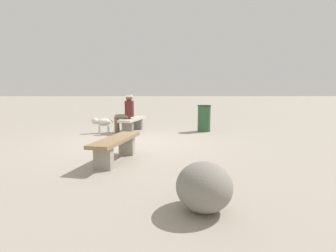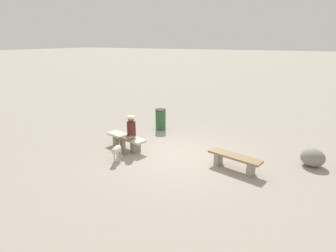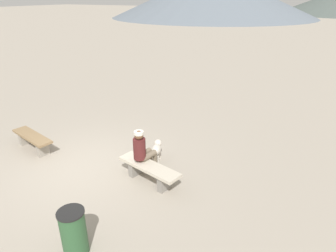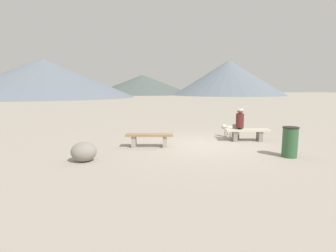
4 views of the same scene
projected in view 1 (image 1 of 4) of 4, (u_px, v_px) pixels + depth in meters
name	position (u px, v px, depth m)	size (l,w,h in m)	color
ground	(135.00, 143.00, 6.92)	(210.00, 210.00, 0.06)	#9E9384
bench_left	(116.00, 145.00, 4.90)	(1.69, 0.79, 0.46)	gray
bench_right	(133.00, 122.00, 8.76)	(1.75, 0.82, 0.47)	gray
seated_person	(126.00, 111.00, 8.43)	(0.40, 0.67, 1.29)	#511E1E
dog	(102.00, 122.00, 8.39)	(0.40, 0.68, 0.52)	beige
trash_bin	(204.00, 118.00, 8.75)	(0.47, 0.47, 0.91)	#2D5633
boulder	(204.00, 186.00, 2.85)	(0.64, 0.71, 0.56)	gray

